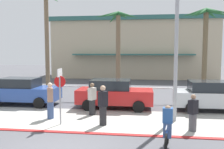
# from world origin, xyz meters

# --- Properties ---
(ground_plane) EXTENTS (80.00, 80.00, 0.00)m
(ground_plane) POSITION_xyz_m (0.00, 10.00, 0.00)
(ground_plane) COLOR #4C4C51
(sidewalk_strip) EXTENTS (44.00, 4.00, 0.02)m
(sidewalk_strip) POSITION_xyz_m (0.00, 4.20, 0.01)
(sidewalk_strip) COLOR #ADAAA0
(sidewalk_strip) RESTS_ON ground
(curb_paint) EXTENTS (44.00, 0.24, 0.03)m
(curb_paint) POSITION_xyz_m (0.00, 2.20, 0.01)
(curb_paint) COLOR maroon
(curb_paint) RESTS_ON ground
(building_backdrop) EXTENTS (20.86, 10.08, 7.59)m
(building_backdrop) POSITION_xyz_m (1.41, 26.33, 3.82)
(building_backdrop) COLOR #BCAD8E
(building_backdrop) RESTS_ON ground
(rail_fence) EXTENTS (24.45, 0.08, 1.04)m
(rail_fence) POSITION_xyz_m (-0.00, 8.50, 0.84)
(rail_fence) COLOR white
(rail_fence) RESTS_ON ground
(stop_sign_bike_lane) EXTENTS (0.52, 0.56, 2.56)m
(stop_sign_bike_lane) POSITION_xyz_m (-0.98, 3.23, 1.68)
(stop_sign_bike_lane) COLOR gray
(stop_sign_bike_lane) RESTS_ON ground
(streetlight_curb) EXTENTS (0.24, 2.54, 7.50)m
(streetlight_curb) POSITION_xyz_m (4.25, 4.28, 4.28)
(streetlight_curb) COLOR #9EA0A5
(streetlight_curb) RESTS_ON ground
(palm_tree_1) EXTENTS (3.50, 2.66, 8.31)m
(palm_tree_1) POSITION_xyz_m (-5.40, 12.64, 5.90)
(palm_tree_1) COLOR #756047
(palm_tree_1) RESTS_ON ground
(palm_tree_2) EXTENTS (3.39, 3.35, 6.43)m
(palm_tree_2) POSITION_xyz_m (0.72, 11.77, 4.79)
(palm_tree_2) COLOR #756047
(palm_tree_2) RESTS_ON ground
(palm_tree_3) EXTENTS (3.49, 3.67, 6.48)m
(palm_tree_3) POSITION_xyz_m (7.21, 11.42, 5.07)
(palm_tree_3) COLOR brown
(palm_tree_3) RESTS_ON ground
(car_blue_1) EXTENTS (4.40, 2.02, 1.69)m
(car_blue_1) POSITION_xyz_m (-4.75, 7.03, 0.87)
(car_blue_1) COLOR #284793
(car_blue_1) RESTS_ON ground
(car_red_2) EXTENTS (4.40, 2.02, 1.69)m
(car_red_2) POSITION_xyz_m (1.04, 6.80, 0.87)
(car_red_2) COLOR red
(car_red_2) RESTS_ON ground
(car_silver_3) EXTENTS (4.40, 2.02, 1.69)m
(car_silver_3) POSITION_xyz_m (6.67, 6.81, 0.87)
(car_silver_3) COLOR #B2B7BC
(car_silver_3) RESTS_ON ground
(cyclist_blue_0) EXTENTS (0.38, 1.81, 1.50)m
(cyclist_blue_0) POSITION_xyz_m (3.59, 1.13, 0.69)
(cyclist_blue_0) COLOR black
(cyclist_blue_0) RESTS_ON ground
(pedestrian_0) EXTENTS (0.46, 0.47, 1.57)m
(pedestrian_0) POSITION_xyz_m (4.81, 3.03, 0.71)
(pedestrian_0) COLOR #4C4C51
(pedestrian_0) RESTS_ON ground
(pedestrian_1) EXTENTS (0.45, 0.48, 1.82)m
(pedestrian_1) POSITION_xyz_m (0.96, 3.36, 0.85)
(pedestrian_1) COLOR #232326
(pedestrian_1) RESTS_ON ground
(pedestrian_2) EXTENTS (0.43, 0.47, 1.81)m
(pedestrian_2) POSITION_xyz_m (-1.80, 4.10, 0.85)
(pedestrian_2) COLOR #384C7A
(pedestrian_2) RESTS_ON ground
(pedestrian_3) EXTENTS (0.44, 0.48, 1.70)m
(pedestrian_3) POSITION_xyz_m (0.10, 5.07, 0.79)
(pedestrian_3) COLOR #232326
(pedestrian_3) RESTS_ON ground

